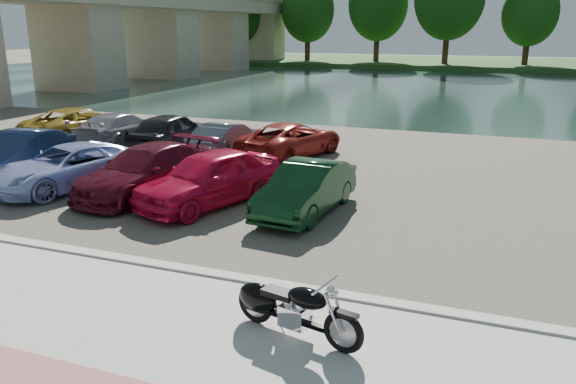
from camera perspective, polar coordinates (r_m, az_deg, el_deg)
name	(u,v)px	position (r m, az deg, el deg)	size (l,w,h in m)	color
ground	(224,340)	(9.37, -6.48, -14.76)	(200.00, 200.00, 0.00)	#595447
promenade	(193,372)	(8.61, -9.64, -17.60)	(60.00, 6.00, 0.10)	#AEAAA3
kerb	(271,285)	(10.94, -1.69, -9.44)	(60.00, 0.30, 0.14)	#AEAAA3
parking_lot	(373,176)	(19.10, 8.60, 1.60)	(60.00, 18.00, 0.04)	#3F3932
river	(451,90)	(47.49, 16.23, 9.91)	(120.00, 40.00, 0.00)	black
far_bank	(473,63)	(79.32, 18.32, 12.30)	(120.00, 24.00, 0.60)	#1E4518
bridge	(155,20)	(57.66, -13.36, 16.65)	(7.00, 56.00, 8.55)	tan
far_trees	(516,3)	(72.94, 22.15, 17.33)	(70.25, 10.68, 12.52)	#331F12
motorcycle	(286,306)	(9.12, -0.20, -11.54)	(2.30, 0.90, 1.05)	black
car_1	(19,154)	(20.70, -25.68, 3.47)	(1.57, 4.50, 1.48)	#162546
car_2	(68,167)	(18.56, -21.41, 2.38)	(2.20, 4.77, 1.33)	#9AAAE0
car_3	(146,171)	(17.16, -14.20, 2.13)	(2.00, 4.93, 1.43)	#500B1C
car_4	(209,178)	(15.76, -8.00, 1.44)	(1.82, 4.53, 1.54)	#BF0C36
car_5	(306,189)	(14.93, 1.85, 0.35)	(1.42, 4.07, 1.34)	black
car_6	(80,124)	(26.52, -20.42, 6.53)	(2.39, 5.18, 1.44)	#A98927
car_7	(120,129)	(24.89, -16.68, 6.19)	(1.91, 4.71, 1.37)	gray
car_8	(171,131)	(23.36, -11.79, 6.10)	(1.79, 4.46, 1.52)	black
car_9	(227,139)	(22.02, -6.25, 5.42)	(1.36, 3.89, 1.28)	slate
car_10	(291,139)	(21.61, 0.34, 5.37)	(2.20, 4.77, 1.32)	maroon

